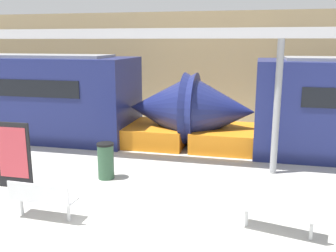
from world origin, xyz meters
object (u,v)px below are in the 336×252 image
poster_board (14,155)px  trash_bin (106,161)px  bench_far (278,210)px  support_column_near (277,108)px  bench_near (42,197)px

poster_board → trash_bin: bearing=30.3°
bench_far → poster_board: size_ratio=0.94×
bench_far → trash_bin: bearing=167.3°
poster_board → support_column_near: (6.49, 2.69, 1.01)m
support_column_near → bench_near: bearing=-139.7°
trash_bin → poster_board: size_ratio=0.58×
support_column_near → bench_far: bearing=-90.7°
trash_bin → poster_board: 2.35m
bench_near → poster_board: size_ratio=0.83×
bench_far → trash_bin: trash_bin is taller
bench_far → trash_bin: 4.92m
bench_near → trash_bin: (0.36, 2.60, -0.00)m
bench_near → bench_far: bearing=7.8°
poster_board → support_column_near: size_ratio=0.46×
bench_near → bench_far: 4.83m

